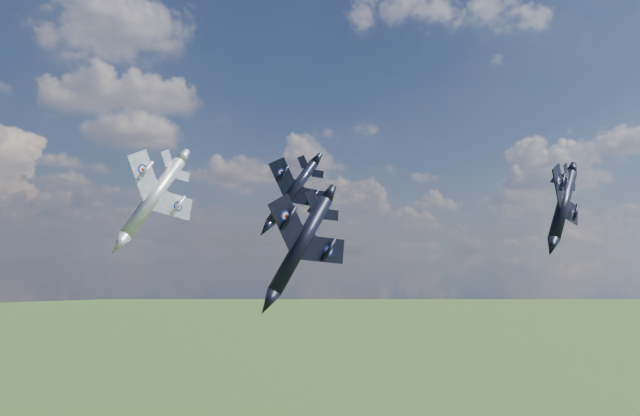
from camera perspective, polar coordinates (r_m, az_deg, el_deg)
name	(u,v)px	position (r m, az deg, el deg)	size (l,w,h in m)	color
jet_lead_navy	(301,245)	(66.89, -1.78, -3.37)	(11.76, 16.40, 3.39)	black
jet_right_navy	(563,205)	(68.55, 21.31, 0.24)	(8.95, 12.48, 2.58)	black
jet_high_navy	(292,192)	(97.72, -2.55, 1.43)	(11.76, 16.39, 3.39)	black
jet_left_silver	(153,197)	(71.49, -15.00, 0.97)	(11.00, 15.33, 3.17)	gray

